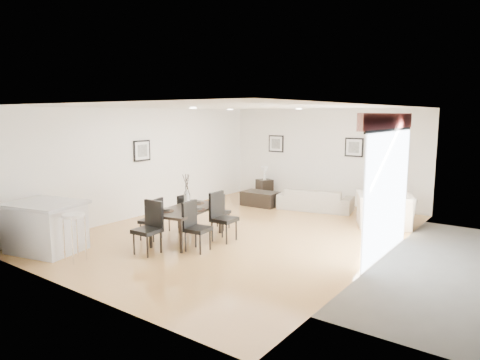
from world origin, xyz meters
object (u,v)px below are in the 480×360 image
Objects in this scene: armchair at (384,210)px; dining_chair_wnear at (154,217)px; dining_chair_efar at (221,214)px; bar_stool at (74,221)px; dining_table at (187,211)px; sofa at (315,200)px; kitchen_island at (46,226)px; dining_chair_foot at (219,209)px; dining_chair_wfar at (181,211)px; side_table at (264,188)px; dining_chair_enear at (194,223)px; dining_chair_head at (150,224)px; coffee_table at (260,199)px.

armchair is 5.14m from dining_chair_wnear.
bar_stool is at bearing 149.50° from dining_chair_efar.
armchair is 0.69× the size of dining_table.
sofa is 1.98× the size of dining_chair_efar.
dining_chair_foot is at bearing 48.43° from kitchen_island.
dining_chair_wnear is 1.05× the size of dining_chair_wfar.
dining_chair_wfar is at bearing 164.84° from dining_chair_wnear.
bar_stool reaches higher than dining_table.
dining_chair_foot is at bearing 141.81° from dining_chair_wnear.
kitchen_island reaches higher than dining_chair_wfar.
sofa is 2.22m from side_table.
dining_chair_enear is 0.81m from dining_chair_efar.
armchair is 0.78× the size of kitchen_island.
dining_chair_wnear is 0.87× the size of dining_chair_efar.
dining_chair_head is at bearing 128.57° from dining_chair_enear.
dining_chair_enear is at bearing 23.87° from kitchen_island.
dining_chair_enear is (0.56, -0.41, -0.08)m from dining_table.
kitchen_island is (-1.67, -3.08, 0.01)m from dining_chair_foot.
sofa is 2.17m from armchair.
kitchen_island is (-2.51, -6.15, 0.19)m from sofa.
side_table is 0.36× the size of kitchen_island.
coffee_table is at bearing -29.83° from armchair.
dining_table is 1.77× the size of dining_chair_head.
dining_chair_wfar is at bearing 15.08° from armchair.
dining_chair_efar reaches higher than dining_chair_wnear.
dining_chair_foot is 4.01m from side_table.
dining_table is 2.66m from kitchen_island.
dining_chair_head is 4.70m from coffee_table.
dining_chair_enear is 0.94× the size of dining_chair_efar.
dining_chair_enear is 1.11× the size of bar_stool.
side_table is (-1.79, 4.41, -0.28)m from dining_chair_efar.
dining_chair_head is 1.32m from bar_stool.
dining_chair_enear reaches higher than sofa.
coffee_table is at bearing 9.53° from dining_chair_enear.
dining_chair_efar is 4.77m from side_table.
dining_chair_head is at bearing -84.39° from coffee_table.
armchair is 3.57m from coffee_table.
coffee_table is at bearing 94.52° from dining_chair_head.
dining_chair_foot reaches higher than dining_table.
dining_chair_efar is at bearing 119.19° from dining_chair_foot.
dining_chair_wfar is at bearing 53.31° from kitchen_island.
sofa is at bearing -10.64° from dining_chair_enear.
dining_table is 0.70m from dining_chair_wnear.
dining_table is (-0.86, -4.07, 0.32)m from sofa.
armchair is 7.13m from kitchen_island.
dining_chair_foot is at bearing 86.18° from dining_chair_head.
dining_chair_enear is at bearing 74.58° from sofa.
dining_chair_efar is at bearing 26.26° from armchair.
kitchen_island reaches higher than dining_table.
dining_chair_efar is at bearing 73.67° from sofa.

